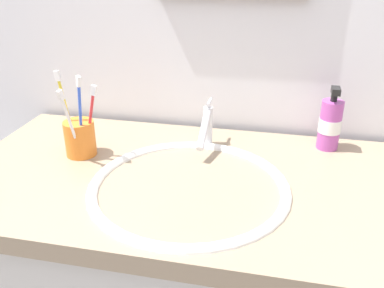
{
  "coord_description": "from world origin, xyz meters",
  "views": [
    {
      "loc": [
        0.14,
        -0.79,
        1.33
      ],
      "look_at": [
        -0.03,
        -0.02,
        0.96
      ],
      "focal_mm": 38.82,
      "sensor_mm": 36.0,
      "label": 1
    }
  ],
  "objects_px": {
    "toothbrush_yellow": "(66,107)",
    "toothbrush_cup": "(80,138)",
    "toothbrush_blue": "(80,112)",
    "soap_dispenser": "(330,124)",
    "faucet": "(207,126)",
    "toothbrush_white": "(69,121)",
    "toothbrush_red": "(91,116)"
  },
  "relations": [
    {
      "from": "toothbrush_yellow",
      "to": "toothbrush_blue",
      "type": "bearing_deg",
      "value": -27.17
    },
    {
      "from": "toothbrush_red",
      "to": "soap_dispenser",
      "type": "relative_size",
      "value": 1.08
    },
    {
      "from": "faucet",
      "to": "toothbrush_blue",
      "type": "distance_m",
      "value": 0.31
    },
    {
      "from": "toothbrush_blue",
      "to": "toothbrush_white",
      "type": "bearing_deg",
      "value": -126.92
    },
    {
      "from": "toothbrush_yellow",
      "to": "toothbrush_red",
      "type": "relative_size",
      "value": 1.15
    },
    {
      "from": "toothbrush_red",
      "to": "toothbrush_yellow",
      "type": "bearing_deg",
      "value": 175.91
    },
    {
      "from": "faucet",
      "to": "toothbrush_white",
      "type": "xyz_separation_m",
      "value": [
        -0.29,
        -0.15,
        0.05
      ]
    },
    {
      "from": "toothbrush_white",
      "to": "toothbrush_blue",
      "type": "xyz_separation_m",
      "value": [
        0.02,
        0.02,
        0.01
      ]
    },
    {
      "from": "toothbrush_red",
      "to": "toothbrush_white",
      "type": "bearing_deg",
      "value": -126.09
    },
    {
      "from": "soap_dispenser",
      "to": "toothbrush_red",
      "type": "bearing_deg",
      "value": -163.31
    },
    {
      "from": "toothbrush_yellow",
      "to": "toothbrush_white",
      "type": "xyz_separation_m",
      "value": [
        0.03,
        -0.05,
        -0.01
      ]
    },
    {
      "from": "faucet",
      "to": "toothbrush_cup",
      "type": "height_order",
      "value": "faucet"
    },
    {
      "from": "toothbrush_blue",
      "to": "toothbrush_yellow",
      "type": "bearing_deg",
      "value": 152.83
    },
    {
      "from": "toothbrush_yellow",
      "to": "soap_dispenser",
      "type": "distance_m",
      "value": 0.65
    },
    {
      "from": "faucet",
      "to": "toothbrush_cup",
      "type": "bearing_deg",
      "value": -160.71
    },
    {
      "from": "toothbrush_yellow",
      "to": "toothbrush_white",
      "type": "relative_size",
      "value": 1.12
    },
    {
      "from": "toothbrush_yellow",
      "to": "toothbrush_blue",
      "type": "distance_m",
      "value": 0.06
    },
    {
      "from": "toothbrush_cup",
      "to": "toothbrush_yellow",
      "type": "bearing_deg",
      "value": 174.35
    },
    {
      "from": "toothbrush_white",
      "to": "faucet",
      "type": "bearing_deg",
      "value": 27.04
    },
    {
      "from": "toothbrush_cup",
      "to": "toothbrush_yellow",
      "type": "distance_m",
      "value": 0.08
    },
    {
      "from": "toothbrush_blue",
      "to": "toothbrush_red",
      "type": "distance_m",
      "value": 0.03
    },
    {
      "from": "toothbrush_cup",
      "to": "soap_dispenser",
      "type": "relative_size",
      "value": 0.53
    },
    {
      "from": "toothbrush_cup",
      "to": "toothbrush_blue",
      "type": "distance_m",
      "value": 0.08
    },
    {
      "from": "soap_dispenser",
      "to": "toothbrush_blue",
      "type": "bearing_deg",
      "value": -161.83
    },
    {
      "from": "toothbrush_blue",
      "to": "soap_dispenser",
      "type": "height_order",
      "value": "toothbrush_blue"
    },
    {
      "from": "toothbrush_yellow",
      "to": "toothbrush_red",
      "type": "height_order",
      "value": "toothbrush_yellow"
    },
    {
      "from": "toothbrush_red",
      "to": "soap_dispenser",
      "type": "height_order",
      "value": "toothbrush_red"
    },
    {
      "from": "toothbrush_white",
      "to": "toothbrush_red",
      "type": "relative_size",
      "value": 1.03
    },
    {
      "from": "toothbrush_cup",
      "to": "soap_dispenser",
      "type": "height_order",
      "value": "soap_dispenser"
    },
    {
      "from": "toothbrush_blue",
      "to": "toothbrush_red",
      "type": "bearing_deg",
      "value": 54.86
    },
    {
      "from": "toothbrush_yellow",
      "to": "toothbrush_white",
      "type": "distance_m",
      "value": 0.06
    },
    {
      "from": "toothbrush_yellow",
      "to": "toothbrush_cup",
      "type": "bearing_deg",
      "value": -5.65
    }
  ]
}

